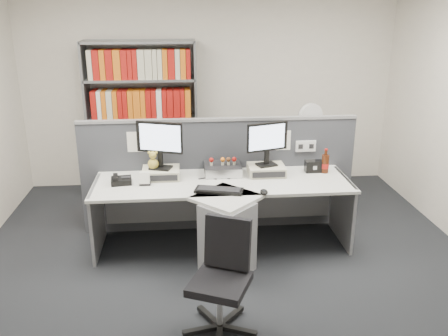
{
  "coord_description": "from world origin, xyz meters",
  "views": [
    {
      "loc": [
        -0.39,
        -3.63,
        2.41
      ],
      "look_at": [
        0.0,
        0.65,
        0.92
      ],
      "focal_mm": 37.8,
      "sensor_mm": 36.0,
      "label": 1
    }
  ],
  "objects": [
    {
      "name": "partition",
      "position": [
        0.0,
        1.25,
        0.65
      ],
      "size": [
        3.0,
        0.08,
        1.27
      ],
      "color": "#3F4148",
      "rests_on": "ground"
    },
    {
      "name": "figurines",
      "position": [
        0.04,
        1.03,
        0.87
      ],
      "size": [
        0.29,
        0.05,
        0.09
      ],
      "color": "beige",
      "rests_on": "desktop_pc"
    },
    {
      "name": "desktop_pc",
      "position": [
        0.02,
        1.05,
        0.77
      ],
      "size": [
        0.38,
        0.34,
        0.1
      ],
      "color": "black",
      "rests_on": "desk"
    },
    {
      "name": "filing_cabinet",
      "position": [
        1.2,
        1.99,
        0.35
      ],
      "size": [
        0.45,
        0.61,
        0.7
      ],
      "color": "slate",
      "rests_on": "ground"
    },
    {
      "name": "monitor_riser_right",
      "position": [
        0.48,
        0.98,
        0.77
      ],
      "size": [
        0.38,
        0.31,
        0.1
      ],
      "color": "beige",
      "rests_on": "desk"
    },
    {
      "name": "monitor_right",
      "position": [
        0.48,
        0.98,
        1.09
      ],
      "size": [
        0.44,
        0.2,
        0.46
      ],
      "color": "black",
      "rests_on": "monitor_riser_right"
    },
    {
      "name": "mouse",
      "position": [
        0.36,
        0.44,
        0.74
      ],
      "size": [
        0.07,
        0.12,
        0.04
      ],
      "primitive_type": "ellipsoid",
      "color": "black",
      "rests_on": "desk"
    },
    {
      "name": "cola_bottle",
      "position": [
        1.11,
        0.98,
        0.82
      ],
      "size": [
        0.08,
        0.08,
        0.26
      ],
      "color": "#3F190A",
      "rests_on": "desk"
    },
    {
      "name": "room_shell",
      "position": [
        0.0,
        0.0,
        1.79
      ],
      "size": [
        5.04,
        5.54,
        2.72
      ],
      "color": "silver",
      "rests_on": "ground"
    },
    {
      "name": "monitor_left",
      "position": [
        -0.62,
        0.98,
        1.11
      ],
      "size": [
        0.47,
        0.22,
        0.49
      ],
      "color": "black",
      "rests_on": "monitor_riser_left"
    },
    {
      "name": "plush_toy",
      "position": [
        -0.7,
        0.97,
        0.9
      ],
      "size": [
        0.11,
        0.11,
        0.19
      ],
      "color": "gold",
      "rests_on": "monitor_riser_left"
    },
    {
      "name": "shelving_unit",
      "position": [
        -0.9,
        2.44,
        0.98
      ],
      "size": [
        1.41,
        0.4,
        2.0
      ],
      "color": "slate",
      "rests_on": "ground"
    },
    {
      "name": "desk_calendar",
      "position": [
        -0.78,
        0.79,
        0.78
      ],
      "size": [
        0.11,
        0.08,
        0.13
      ],
      "color": "black",
      "rests_on": "desk"
    },
    {
      "name": "monitor_riser_left",
      "position": [
        -0.62,
        0.98,
        0.77
      ],
      "size": [
        0.38,
        0.31,
        0.1
      ],
      "color": "beige",
      "rests_on": "desk"
    },
    {
      "name": "speaker",
      "position": [
        1.0,
        1.02,
        0.78
      ],
      "size": [
        0.19,
        0.1,
        0.12
      ],
      "primitive_type": "cube",
      "color": "black",
      "rests_on": "desk"
    },
    {
      "name": "ground",
      "position": [
        0.0,
        0.0,
        0.0
      ],
      "size": [
        5.5,
        5.5,
        0.0
      ],
      "primitive_type": "plane",
      "color": "#23252A",
      "rests_on": "ground"
    },
    {
      "name": "desk_fan",
      "position": [
        1.2,
        1.99,
        1.05
      ],
      "size": [
        0.33,
        0.2,
        0.56
      ],
      "color": "white",
      "rests_on": "filing_cabinet"
    },
    {
      "name": "desk",
      "position": [
        0.0,
        0.6,
        0.46
      ],
      "size": [
        2.6,
        1.2,
        0.72
      ],
      "color": "silver",
      "rests_on": "ground"
    },
    {
      "name": "office_chair",
      "position": [
        -0.12,
        -0.51,
        0.47
      ],
      "size": [
        0.58,
        0.59,
        0.87
      ],
      "color": "silver",
      "rests_on": "ground"
    },
    {
      "name": "keyboard",
      "position": [
        -0.06,
        0.54,
        0.73
      ],
      "size": [
        0.49,
        0.29,
        0.03
      ],
      "color": "black",
      "rests_on": "desk"
    },
    {
      "name": "desk_phone",
      "position": [
        -1.02,
        0.85,
        0.75
      ],
      "size": [
        0.22,
        0.21,
        0.09
      ],
      "color": "black",
      "rests_on": "desk"
    }
  ]
}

